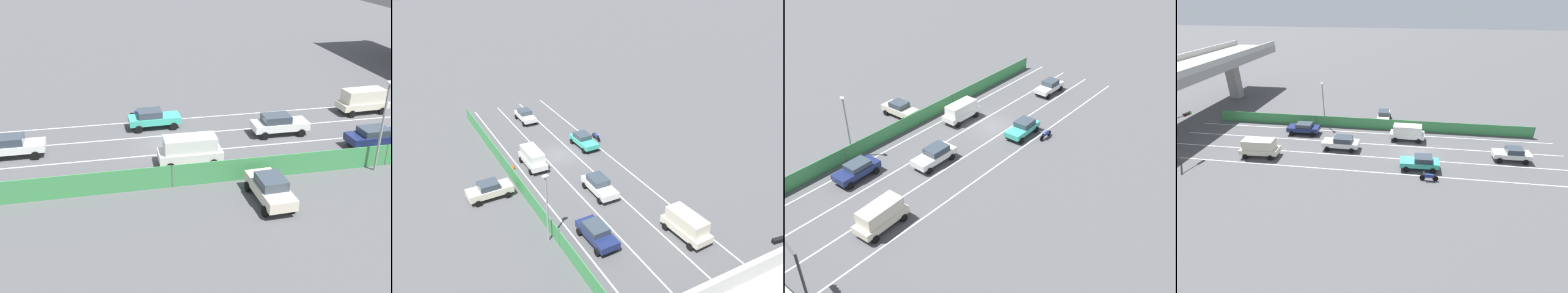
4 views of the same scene
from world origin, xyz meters
TOP-DOWN VIEW (x-y plane):
  - ground_plane at (0.00, 0.00)m, footprint 300.00×300.00m
  - lane_line_left_edge at (-5.12, 6.96)m, footprint 0.14×49.91m
  - lane_line_mid_left at (-1.71, 6.96)m, footprint 0.14×49.91m
  - lane_line_mid_right at (1.71, 6.96)m, footprint 0.14×49.91m
  - lane_line_right_edge at (5.12, 6.96)m, footprint 0.14×49.91m
  - green_fence at (6.66, 6.96)m, footprint 0.10×46.01m
  - car_taxi_teal at (-3.62, -0.63)m, footprint 2.10×4.37m
  - car_van_cream at (-3.32, 18.50)m, footprint 2.26×4.62m
  - car_van_white at (3.63, 1.09)m, footprint 2.04×4.54m
  - car_hatchback_white at (-0.18, -11.32)m, footprint 1.94×4.28m
  - car_sedan_white at (-0.17, 9.21)m, footprint 2.05×4.59m
  - car_sedan_navy at (3.67, 15.51)m, footprint 2.11×4.42m
  - motorcycle at (-5.91, -1.55)m, footprint 0.60×1.95m
  - parked_sedan_cream at (9.63, 4.89)m, footprint 4.43×2.13m
  - traffic_light at (-5.31, 26.72)m, footprint 3.23×0.80m
  - street_lamp at (7.18, 13.52)m, footprint 0.60×0.36m
  - traffic_cone at (5.75, 0.45)m, footprint 0.47×0.47m

SIDE VIEW (x-z plane):
  - ground_plane at x=0.00m, z-range 0.00..0.00m
  - lane_line_left_edge at x=-5.12m, z-range 0.00..0.01m
  - lane_line_mid_left at x=-1.71m, z-range 0.00..0.01m
  - lane_line_mid_right at x=1.71m, z-range 0.00..0.01m
  - lane_line_right_edge at x=5.12m, z-range 0.00..0.01m
  - traffic_cone at x=5.75m, z-range -0.02..0.55m
  - motorcycle at x=-5.91m, z-range -0.01..0.93m
  - green_fence at x=6.66m, z-range 0.00..1.58m
  - car_taxi_teal at x=-3.62m, z-range 0.09..1.68m
  - car_hatchback_white at x=-0.18m, z-range 0.07..1.70m
  - car_sedan_navy at x=3.67m, z-range 0.10..1.68m
  - car_sedan_white at x=-0.17m, z-range 0.09..1.77m
  - parked_sedan_cream at x=9.63m, z-range 0.07..1.82m
  - car_van_white at x=3.63m, z-range 0.15..2.25m
  - car_van_cream at x=-3.32m, z-range 0.15..2.35m
  - traffic_light at x=-5.31m, z-range 1.13..6.61m
  - street_lamp at x=7.18m, z-range 0.74..7.19m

